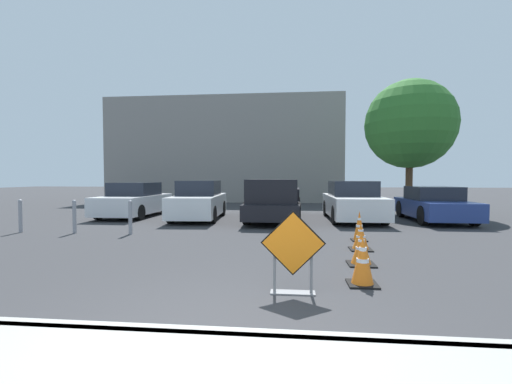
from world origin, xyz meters
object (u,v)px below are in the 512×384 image
at_px(traffic_cone_third, 361,237).
at_px(bollard_second, 74,216).
at_px(parked_car_third, 352,202).
at_px(road_closed_sign, 293,251).
at_px(bollard_third, 20,215).
at_px(traffic_cone_nearest, 363,261).
at_px(parked_car_second, 199,201).
at_px(pickup_truck, 274,202).
at_px(parked_car_nearest, 134,201).
at_px(traffic_cone_second, 361,249).
at_px(parked_car_fourth, 434,205).
at_px(bollard_nearest, 130,216).
at_px(traffic_cone_fourth, 359,226).

bearing_deg(traffic_cone_third, bollard_second, 169.13).
distance_m(parked_car_third, bollard_second, 9.88).
distance_m(road_closed_sign, bollard_third, 9.59).
height_order(traffic_cone_nearest, parked_car_second, parked_car_second).
bearing_deg(pickup_truck, parked_car_nearest, -6.87).
relative_size(traffic_cone_second, bollard_second, 0.63).
bearing_deg(parked_car_fourth, traffic_cone_second, 60.47).
height_order(traffic_cone_nearest, parked_car_fourth, parked_car_fourth).
height_order(traffic_cone_nearest, traffic_cone_second, traffic_cone_nearest).
relative_size(pickup_truck, parked_car_fourth, 1.32).
distance_m(traffic_cone_nearest, traffic_cone_third, 2.72).
relative_size(traffic_cone_nearest, parked_car_nearest, 0.18).
distance_m(pickup_truck, parked_car_fourth, 6.19).
xyz_separation_m(road_closed_sign, parked_car_fourth, (5.50, 8.95, 0.00)).
distance_m(parked_car_nearest, bollard_second, 4.59).
xyz_separation_m(parked_car_second, bollard_second, (-2.80, -3.89, -0.18)).
bearing_deg(traffic_cone_third, traffic_cone_nearest, -100.70).
bearing_deg(parked_car_nearest, bollard_nearest, 115.02).
bearing_deg(pickup_truck, parked_car_third, -170.80).
bearing_deg(parked_car_fourth, traffic_cone_third, 56.54).
distance_m(traffic_cone_nearest, traffic_cone_fourth, 3.93).
bearing_deg(traffic_cone_fourth, bollard_second, 177.47).
xyz_separation_m(traffic_cone_third, bollard_third, (-9.91, 1.56, 0.24)).
relative_size(traffic_cone_third, bollard_nearest, 0.61).
height_order(pickup_truck, parked_car_third, pickup_truck).
bearing_deg(traffic_cone_third, pickup_truck, 113.24).
bearing_deg(traffic_cone_nearest, parked_car_fourth, 62.33).
distance_m(traffic_cone_nearest, bollard_third, 10.32).
height_order(traffic_cone_third, parked_car_nearest, parked_car_nearest).
xyz_separation_m(traffic_cone_nearest, parked_car_nearest, (-7.92, 8.82, 0.30)).
bearing_deg(traffic_cone_fourth, parked_car_second, 142.50).
bearing_deg(bollard_nearest, parked_car_fourth, 22.05).
distance_m(traffic_cone_nearest, parked_car_second, 9.46).
height_order(traffic_cone_second, parked_car_fourth, parked_car_fourth).
height_order(traffic_cone_third, parked_car_fourth, parked_car_fourth).
height_order(road_closed_sign, bollard_second, road_closed_sign).
distance_m(traffic_cone_third, parked_car_fourth, 6.94).
bearing_deg(bollard_third, traffic_cone_third, -8.97).
bearing_deg(traffic_cone_nearest, parked_car_second, 120.78).
bearing_deg(parked_car_fourth, traffic_cone_fourth, 51.57).
bearing_deg(bollard_second, traffic_cone_nearest, -29.03).
bearing_deg(traffic_cone_second, traffic_cone_fourth, 79.75).
height_order(traffic_cone_fourth, pickup_truck, pickup_truck).
bearing_deg(traffic_cone_third, parked_car_nearest, 143.89).
distance_m(traffic_cone_third, pickup_truck, 5.77).
bearing_deg(bollard_nearest, parked_car_third, 30.03).
bearing_deg(road_closed_sign, traffic_cone_third, 63.62).
height_order(traffic_cone_nearest, pickup_truck, pickup_truck).
relative_size(traffic_cone_second, traffic_cone_fourth, 0.80).
xyz_separation_m(traffic_cone_second, parked_car_fourth, (4.17, 7.13, 0.33)).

